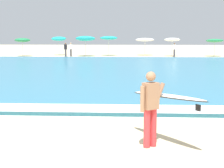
# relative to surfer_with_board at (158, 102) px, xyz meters

# --- Properties ---
(ground_plane) EXTENTS (160.00, 160.00, 0.00)m
(ground_plane) POSITION_rel_surfer_with_board_xyz_m (-1.97, -1.14, -1.03)
(ground_plane) COLOR beige
(sea) EXTENTS (120.00, 28.00, 0.14)m
(sea) POSITION_rel_surfer_with_board_xyz_m (-1.97, 16.89, -0.96)
(sea) COLOR teal
(sea) RESTS_ON ground
(surf_foam) EXTENTS (120.00, 1.31, 0.01)m
(surf_foam) POSITION_rel_surfer_with_board_xyz_m (-1.97, 3.49, -0.88)
(surf_foam) COLOR white
(surf_foam) RESTS_ON sea
(surfer_with_board) EXTENTS (1.72, 2.18, 1.73)m
(surfer_with_board) POSITION_rel_surfer_with_board_xyz_m (0.00, 0.00, 0.00)
(surfer_with_board) COLOR red
(surfer_with_board) RESTS_ON ground
(beach_umbrella_0) EXTENTS (1.80, 1.82, 2.13)m
(beach_umbrella_0) POSITION_rel_surfer_with_board_xyz_m (-13.18, 33.58, 0.83)
(beach_umbrella_0) COLOR beige
(beach_umbrella_0) RESTS_ON ground
(beach_umbrella_1) EXTENTS (1.78, 1.81, 2.31)m
(beach_umbrella_1) POSITION_rel_surfer_with_board_xyz_m (-9.40, 35.80, 0.96)
(beach_umbrella_1) COLOR beige
(beach_umbrella_1) RESTS_ON ground
(beach_umbrella_2) EXTENTS (2.26, 2.28, 2.37)m
(beach_umbrella_2) POSITION_rel_surfer_with_board_xyz_m (-5.94, 33.98, 1.01)
(beach_umbrella_2) COLOR beige
(beach_umbrella_2) RESTS_ON ground
(beach_umbrella_3) EXTENTS (2.09, 2.09, 2.32)m
(beach_umbrella_3) POSITION_rel_surfer_with_board_xyz_m (-3.33, 35.29, 1.07)
(beach_umbrella_3) COLOR beige
(beach_umbrella_3) RESTS_ON ground
(beach_umbrella_4) EXTENTS (2.22, 2.23, 2.11)m
(beach_umbrella_4) POSITION_rel_surfer_with_board_xyz_m (0.97, 35.98, 0.86)
(beach_umbrella_4) COLOR beige
(beach_umbrella_4) RESTS_ON ground
(beach_umbrella_5) EXTENTS (1.79, 1.82, 2.19)m
(beach_umbrella_5) POSITION_rel_surfer_with_board_xyz_m (4.02, 34.38, 0.89)
(beach_umbrella_5) COLOR beige
(beach_umbrella_5) RESTS_ON ground
(beach_umbrella_6) EXTENTS (1.97, 1.98, 2.05)m
(beach_umbrella_6) POSITION_rel_surfer_with_board_xyz_m (8.85, 34.38, 0.78)
(beach_umbrella_6) COLOR beige
(beach_umbrella_6) RESTS_ON ground
(beachgoer_near_row_left) EXTENTS (0.32, 0.20, 1.58)m
(beachgoer_near_row_left) POSITION_rel_surfer_with_board_xyz_m (-8.08, 32.97, -0.18)
(beachgoer_near_row_left) COLOR #383842
(beachgoer_near_row_left) RESTS_ON ground
(beachgoer_near_row_mid) EXTENTS (0.32, 0.20, 1.58)m
(beachgoer_near_row_mid) POSITION_rel_surfer_with_board_xyz_m (-7.58, 33.60, -0.18)
(beachgoer_near_row_mid) COLOR #383842
(beachgoer_near_row_mid) RESTS_ON ground
(beachgoer_near_row_right) EXTENTS (0.32, 0.20, 1.58)m
(beachgoer_near_row_right) POSITION_rel_surfer_with_board_xyz_m (4.20, 33.45, -0.18)
(beachgoer_near_row_right) COLOR #383842
(beachgoer_near_row_right) RESTS_ON ground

